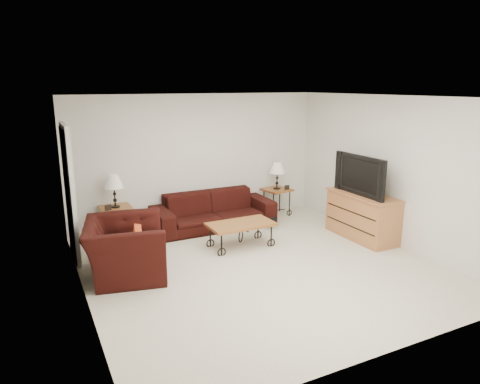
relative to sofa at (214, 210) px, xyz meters
name	(u,v)px	position (x,y,z in m)	size (l,w,h in m)	color
ground	(261,266)	(-0.10, -2.02, -0.34)	(5.00, 5.00, 0.00)	beige
wall_back	(199,160)	(-0.10, 0.48, 0.91)	(5.00, 0.02, 2.50)	silver
wall_front	(391,239)	(-0.10, -4.52, 0.91)	(5.00, 0.02, 2.50)	silver
wall_left	(79,207)	(-2.60, -2.02, 0.91)	(0.02, 5.00, 2.50)	silver
wall_right	(391,171)	(2.40, -2.02, 0.91)	(0.02, 5.00, 2.50)	silver
ceiling	(263,97)	(-0.10, -2.02, 2.16)	(5.00, 5.00, 0.00)	white
doorway	(69,195)	(-2.57, -0.37, 0.68)	(0.08, 0.94, 2.04)	black
sofa	(214,210)	(0.00, 0.00, 0.00)	(2.30, 0.90, 0.67)	black
side_table_left	(117,223)	(-1.79, 0.18, -0.05)	(0.53, 0.53, 0.58)	#946325
side_table_right	(277,202)	(1.50, 0.18, -0.06)	(0.51, 0.51, 0.56)	#946325
lamp_left	(114,191)	(-1.79, 0.18, 0.53)	(0.33, 0.33, 0.58)	black
lamp_right	(277,176)	(1.50, 0.18, 0.50)	(0.32, 0.32, 0.56)	black
photo_frame_left	(108,208)	(-1.94, 0.03, 0.29)	(0.12, 0.02, 0.10)	black
photo_frame_right	(287,187)	(1.65, 0.03, 0.27)	(0.11, 0.01, 0.09)	black
coffee_table	(241,235)	(0.01, -1.14, -0.13)	(1.10, 0.60, 0.41)	#946325
armchair	(125,248)	(-1.97, -1.41, 0.06)	(1.23, 1.08, 0.80)	black
throw_pillow	(136,240)	(-1.82, -1.46, 0.18)	(0.36, 0.10, 0.36)	#DC471C
tv_stand	(363,216)	(2.13, -1.71, 0.07)	(0.56, 1.34, 0.81)	#BE7646
television	(365,175)	(2.11, -1.71, 0.82)	(1.20, 0.16, 0.69)	black
backpack	(268,218)	(0.92, -0.49, -0.14)	(0.30, 0.23, 0.39)	black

